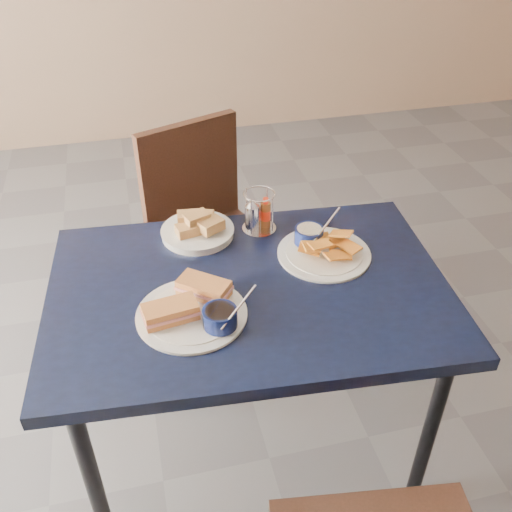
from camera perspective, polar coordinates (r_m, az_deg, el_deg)
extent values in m
plane|color=#535358|center=(2.32, -0.68, -13.34)|extent=(6.00, 6.00, 0.00)
cube|color=black|center=(1.62, -0.70, -3.52)|extent=(1.18, 0.84, 0.04)
cylinder|color=black|center=(1.70, -15.56, -22.22)|extent=(0.04, 0.04, 0.71)
cylinder|color=black|center=(1.85, 17.14, -15.85)|extent=(0.04, 0.04, 0.71)
cylinder|color=black|center=(2.09, -15.87, -8.18)|extent=(0.04, 0.04, 0.71)
cylinder|color=black|center=(2.21, 10.00, -4.14)|extent=(0.04, 0.04, 0.71)
cube|color=black|center=(2.31, -3.99, 0.96)|extent=(0.54, 0.53, 0.04)
cylinder|color=black|center=(2.31, -7.25, -6.54)|extent=(0.04, 0.04, 0.42)
cylinder|color=black|center=(2.35, 1.11, -5.23)|extent=(0.04, 0.04, 0.42)
cylinder|color=black|center=(2.56, -8.24, -1.69)|extent=(0.04, 0.04, 0.42)
cylinder|color=black|center=(2.60, -0.70, -0.60)|extent=(0.04, 0.04, 0.42)
cube|color=black|center=(2.33, -5.07, 8.37)|extent=(0.41, 0.19, 0.45)
cylinder|color=white|center=(1.52, -6.45, -5.80)|extent=(0.30, 0.30, 0.01)
cylinder|color=white|center=(1.52, -6.46, -5.65)|extent=(0.24, 0.24, 0.00)
cube|color=#C27E45|center=(1.49, -8.56, -5.52)|extent=(0.15, 0.09, 0.04)
cube|color=tan|center=(1.50, -8.54, -5.65)|extent=(0.15, 0.10, 0.01)
cube|color=#C27E45|center=(1.56, -5.24, -3.18)|extent=(0.15, 0.14, 0.04)
cube|color=tan|center=(1.56, -5.23, -3.31)|extent=(0.16, 0.15, 0.01)
cylinder|color=#0A123A|center=(1.46, -3.62, -6.16)|extent=(0.09, 0.09, 0.05)
cylinder|color=black|center=(1.45, -3.65, -5.69)|extent=(0.08, 0.08, 0.01)
cylinder|color=silver|center=(1.42, -1.75, -5.13)|extent=(0.11, 0.07, 0.08)
cylinder|color=white|center=(1.74, 6.81, 0.24)|extent=(0.28, 0.28, 0.01)
cylinder|color=white|center=(1.73, 6.82, 0.39)|extent=(0.23, 0.23, 0.00)
cube|color=orange|center=(1.78, 5.09, 1.66)|extent=(0.07, 0.05, 0.02)
cube|color=orange|center=(1.76, 7.97, 1.34)|extent=(0.07, 0.06, 0.01)
cube|color=orange|center=(1.71, 8.46, 0.09)|extent=(0.07, 0.06, 0.01)
cube|color=orange|center=(1.70, 5.37, 0.53)|extent=(0.08, 0.07, 0.02)
cube|color=orange|center=(1.68, 7.98, -0.21)|extent=(0.07, 0.05, 0.02)
cube|color=orange|center=(1.72, 9.34, 0.84)|extent=(0.07, 0.08, 0.01)
cube|color=orange|center=(1.74, 6.27, 1.82)|extent=(0.07, 0.06, 0.01)
cube|color=orange|center=(1.68, 5.52, 0.76)|extent=(0.05, 0.07, 0.02)
cube|color=orange|center=(1.74, 8.49, 1.99)|extent=(0.08, 0.07, 0.02)
cube|color=orange|center=(1.69, 6.44, 1.11)|extent=(0.07, 0.06, 0.01)
cylinder|color=#0A123A|center=(1.76, 5.31, 2.07)|extent=(0.09, 0.09, 0.05)
cylinder|color=#C7B696|center=(1.75, 5.34, 2.51)|extent=(0.08, 0.08, 0.01)
cylinder|color=silver|center=(1.73, 7.02, 3.08)|extent=(0.11, 0.07, 0.08)
cylinder|color=white|center=(1.82, -5.85, 2.31)|extent=(0.23, 0.23, 0.02)
cylinder|color=white|center=(1.81, -5.87, 2.58)|extent=(0.19, 0.19, 0.00)
cube|color=tan|center=(1.78, -6.76, 2.61)|extent=(0.08, 0.06, 0.03)
cube|color=tan|center=(1.82, -5.45, 3.83)|extent=(0.09, 0.07, 0.03)
cube|color=tan|center=(1.77, -4.51, 3.07)|extent=(0.09, 0.08, 0.03)
cube|color=tan|center=(1.81, -6.67, 3.82)|extent=(0.08, 0.06, 0.03)
cube|color=tan|center=(1.79, -5.96, 3.73)|extent=(0.09, 0.07, 0.03)
cylinder|color=silver|center=(1.84, 0.32, 2.80)|extent=(0.11, 0.11, 0.01)
cylinder|color=silver|center=(1.84, 1.10, 5.27)|extent=(0.01, 0.01, 0.13)
cylinder|color=silver|center=(1.83, -0.97, 5.01)|extent=(0.01, 0.01, 0.13)
cylinder|color=silver|center=(1.77, -0.48, 3.89)|extent=(0.01, 0.01, 0.13)
cylinder|color=silver|center=(1.78, 1.65, 4.17)|extent=(0.01, 0.01, 0.13)
torus|color=silver|center=(1.77, 0.33, 6.24)|extent=(0.10, 0.10, 0.00)
cylinder|color=silver|center=(1.81, -0.36, 3.90)|extent=(0.05, 0.05, 0.08)
cone|color=silver|center=(1.78, -0.36, 5.35)|extent=(0.04, 0.04, 0.02)
cylinder|color=brown|center=(1.82, 0.95, 4.16)|extent=(0.03, 0.03, 0.08)
cylinder|color=red|center=(1.82, 0.95, 4.16)|extent=(0.03, 0.03, 0.03)
cylinder|color=red|center=(1.80, 0.97, 5.55)|extent=(0.02, 0.02, 0.02)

